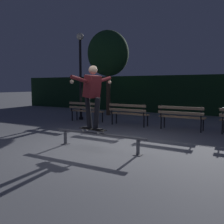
{
  "coord_description": "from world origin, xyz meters",
  "views": [
    {
      "loc": [
        3.47,
        -5.4,
        1.58
      ],
      "look_at": [
        -0.09,
        0.61,
        0.85
      ],
      "focal_mm": 41.37,
      "sensor_mm": 36.0,
      "label": 1
    }
  ],
  "objects": [
    {
      "name": "park_bench_left_center",
      "position": [
        -1.06,
        3.51,
        0.54
      ],
      "size": [
        1.61,
        0.47,
        0.88
      ],
      "color": "black",
      "rests_on": "ground"
    },
    {
      "name": "skateboarder",
      "position": [
        -0.17,
        -0.19,
        1.42
      ],
      "size": [
        0.63,
        1.39,
        1.56
      ],
      "color": "black",
      "rests_on": "skateboard"
    },
    {
      "name": "grind_rail",
      "position": [
        -0.0,
        -0.19,
        0.32
      ],
      "size": [
        2.61,
        0.18,
        0.41
      ],
      "color": "slate",
      "rests_on": "ground"
    },
    {
      "name": "ground_plane",
      "position": [
        0.0,
        0.0,
        0.0
      ],
      "size": [
        90.0,
        90.0,
        0.0
      ],
      "primitive_type": "plane",
      "color": "slate"
    },
    {
      "name": "tree_far_left",
      "position": [
        -3.62,
        6.17,
        3.19
      ],
      "size": [
        2.13,
        2.13,
        4.39
      ],
      "color": "#4C3828",
      "rests_on": "ground"
    },
    {
      "name": "hedge_backdrop",
      "position": [
        0.0,
        9.13,
        1.06
      ],
      "size": [
        24.0,
        1.2,
        2.13
      ],
      "primitive_type": "cube",
      "color": "black",
      "rests_on": "ground"
    },
    {
      "name": "skateboard",
      "position": [
        -0.18,
        -0.19,
        0.48
      ],
      "size": [
        0.8,
        0.32,
        0.09
      ],
      "color": "black",
      "rests_on": "grind_rail"
    },
    {
      "name": "park_bench_right_center",
      "position": [
        1.0,
        3.51,
        0.54
      ],
      "size": [
        1.61,
        0.47,
        0.88
      ],
      "color": "black",
      "rests_on": "ground"
    },
    {
      "name": "park_bench_leftmost",
      "position": [
        -3.12,
        3.51,
        0.54
      ],
      "size": [
        1.61,
        0.47,
        0.88
      ],
      "color": "black",
      "rests_on": "ground"
    },
    {
      "name": "lamp_post_left",
      "position": [
        -3.78,
        4.02,
        2.48
      ],
      "size": [
        0.32,
        0.32,
        3.9
      ],
      "color": "black",
      "rests_on": "ground"
    }
  ]
}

